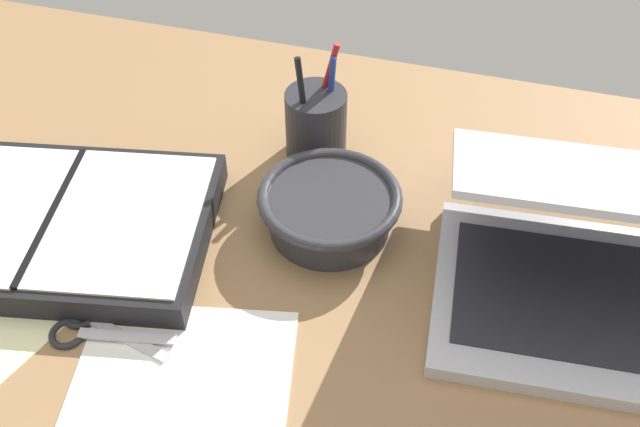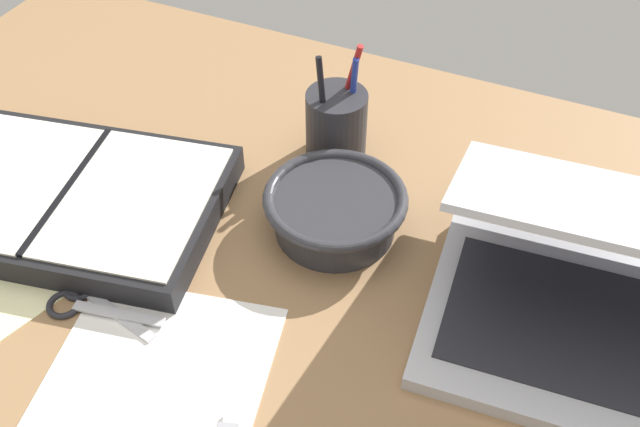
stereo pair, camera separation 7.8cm
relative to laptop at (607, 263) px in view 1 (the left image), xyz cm
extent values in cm
cube|color=#936D47|center=(-33.21, -10.33, -6.14)|extent=(140.00, 100.00, 2.00)
cube|color=#B7B7BC|center=(0.20, -2.48, -4.24)|extent=(36.96, 26.78, 1.80)
cube|color=#232328|center=(0.20, -2.48, -3.22)|extent=(32.22, 19.73, 0.24)
cube|color=#B7B7BC|center=(-0.37, 4.66, 7.67)|extent=(36.82, 25.06, 10.44)
cube|color=navy|center=(-0.34, 4.23, 7.47)|extent=(33.83, 22.45, 9.03)
cylinder|color=#2D2D33|center=(-31.04, 1.78, -2.60)|extent=(14.47, 14.47, 5.07)
torus|color=#2D2D33|center=(-31.04, 1.78, -0.07)|extent=(17.03, 17.03, 1.36)
cylinder|color=#28282D|center=(-36.55, 14.90, -0.43)|extent=(8.02, 8.02, 9.41)
cylinder|color=black|center=(-37.52, 12.91, 3.10)|extent=(2.50, 1.63, 14.50)
cylinder|color=#233899|center=(-35.10, 16.56, 2.60)|extent=(1.71, 1.59, 13.52)
cylinder|color=#B21E1E|center=(-36.11, 17.06, 3.49)|extent=(4.36, 1.53, 15.03)
cube|color=black|center=(-61.67, -8.52, -3.32)|extent=(40.20, 31.22, 3.63)
cube|color=silver|center=(-53.10, -6.87, -1.36)|extent=(20.77, 25.45, 0.30)
cube|color=black|center=(-61.67, -8.52, -1.21)|extent=(5.08, 22.42, 0.30)
cube|color=#B7B7BC|center=(-46.97, -19.96, -4.54)|extent=(10.36, 3.13, 0.30)
cube|color=#B7B7BC|center=(-46.97, -19.96, -4.84)|extent=(10.32, 3.51, 0.30)
torus|color=#232328|center=(-53.30, -21.18, -4.84)|extent=(3.90, 3.90, 0.70)
torus|color=#232328|center=(-53.25, -18.50, -4.84)|extent=(3.90, 3.90, 0.70)
camera|label=1|loc=(-15.56, -56.30, 56.90)|focal=40.00mm
camera|label=2|loc=(-8.23, -53.62, 56.90)|focal=40.00mm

